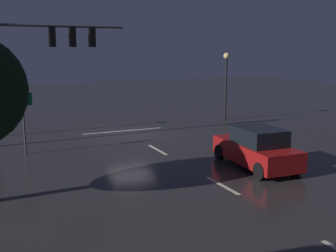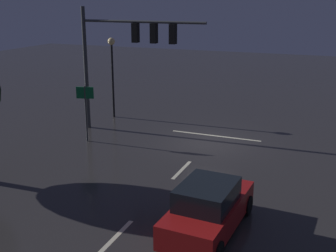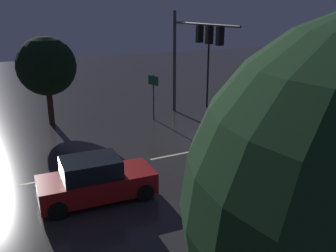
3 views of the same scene
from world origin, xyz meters
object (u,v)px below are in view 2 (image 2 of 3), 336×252
object	(u,v)px
traffic_signal_assembly	(125,46)
car_approaching	(208,208)
street_lamp_right_kerb	(112,62)
route_sign	(85,102)

from	to	relation	value
traffic_signal_assembly	car_approaching	world-z (taller)	traffic_signal_assembly
car_approaching	street_lamp_right_kerb	world-z (taller)	street_lamp_right_kerb
traffic_signal_assembly	car_approaching	size ratio (longest dim) A/B	1.60
car_approaching	route_sign	size ratio (longest dim) A/B	1.51
traffic_signal_assembly	street_lamp_right_kerb	xyz separation A→B (m)	(2.31, -2.59, -1.34)
car_approaching	traffic_signal_assembly	bearing A→B (deg)	-49.50
traffic_signal_assembly	route_sign	bearing A→B (deg)	61.17
traffic_signal_assembly	route_sign	world-z (taller)	traffic_signal_assembly
traffic_signal_assembly	street_lamp_right_kerb	world-z (taller)	traffic_signal_assembly
car_approaching	route_sign	distance (m)	10.80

